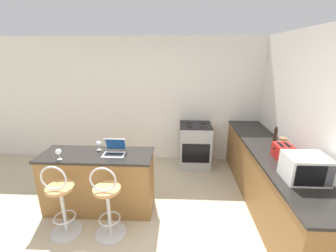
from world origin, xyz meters
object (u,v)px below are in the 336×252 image
object	(u,v)px
laptop	(115,150)
wine_glass_tall	(99,144)
microwave	(305,168)
stove_range	(195,145)
bar_stool_near	(61,202)
pepper_mill	(275,135)
bar_stool_far	(108,203)
wine_glass_short	(58,152)
toaster	(283,151)
storage_jar	(282,144)

from	to	relation	value
laptop	wine_glass_tall	world-z (taller)	laptop
microwave	stove_range	bearing A→B (deg)	117.75
microwave	stove_range	size ratio (longest dim) A/B	0.49
bar_stool_near	pepper_mill	size ratio (longest dim) A/B	3.63
bar_stool_far	pepper_mill	distance (m)	2.68
bar_stool_near	stove_range	world-z (taller)	bar_stool_near
laptop	wine_glass_short	size ratio (longest dim) A/B	2.00
bar_stool_near	wine_glass_tall	world-z (taller)	wine_glass_tall
stove_range	bar_stool_far	bearing A→B (deg)	-121.29
toaster	pepper_mill	bearing A→B (deg)	79.18
toaster	stove_range	xyz separation A→B (m)	(-1.08, 1.46, -0.55)
stove_range	bar_stool_near	bearing A→B (deg)	-132.10
bar_stool_near	wine_glass_short	world-z (taller)	wine_glass_short
bar_stool_near	wine_glass_short	xyz separation A→B (m)	(-0.13, 0.34, 0.53)
wine_glass_tall	bar_stool_near	bearing A→B (deg)	-113.38
laptop	storage_jar	distance (m)	2.45
bar_stool_near	bar_stool_far	xyz separation A→B (m)	(0.59, 0.00, 0.00)
bar_stool_far	laptop	distance (m)	0.74
bar_stool_near	stove_range	size ratio (longest dim) A/B	1.13
pepper_mill	bar_stool_far	bearing A→B (deg)	-156.03
microwave	pepper_mill	distance (m)	1.10
bar_stool_far	microwave	bearing A→B (deg)	-0.74
laptop	microwave	bearing A→B (deg)	-14.42
microwave	stove_range	distance (m)	2.37
storage_jar	wine_glass_short	xyz separation A→B (m)	(-3.13, -0.48, 0.02)
bar_stool_far	microwave	size ratio (longest dim) A/B	2.32
bar_stool_near	stove_range	bearing A→B (deg)	47.90
bar_stool_far	wine_glass_tall	bearing A→B (deg)	114.01
laptop	pepper_mill	distance (m)	2.48
bar_stool_near	laptop	bearing A→B (deg)	45.41
microwave	stove_range	world-z (taller)	microwave
laptop	stove_range	size ratio (longest dim) A/B	0.34
microwave	wine_glass_tall	bearing A→B (deg)	164.76
wine_glass_tall	wine_glass_short	world-z (taller)	wine_glass_short
bar_stool_near	bar_stool_far	size ratio (longest dim) A/B	1.00
toaster	wine_glass_short	bearing A→B (deg)	-176.13
bar_stool_far	wine_glass_tall	world-z (taller)	wine_glass_tall
bar_stool_far	toaster	xyz separation A→B (m)	(2.30, 0.54, 0.51)
bar_stool_far	toaster	bearing A→B (deg)	13.28
wine_glass_tall	storage_jar	world-z (taller)	storage_jar
wine_glass_short	laptop	bearing A→B (deg)	18.29
bar_stool_far	wine_glass_short	world-z (taller)	wine_glass_short
toaster	stove_range	world-z (taller)	toaster
pepper_mill	storage_jar	bearing A→B (deg)	-87.78
laptop	wine_glass_tall	xyz separation A→B (m)	(-0.27, 0.11, 0.05)
wine_glass_tall	laptop	bearing A→B (deg)	-22.06
wine_glass_short	stove_range	bearing A→B (deg)	40.58
microwave	storage_jar	xyz separation A→B (m)	(0.12, 0.85, -0.05)
bar_stool_near	bar_stool_far	world-z (taller)	same
storage_jar	laptop	bearing A→B (deg)	-174.07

